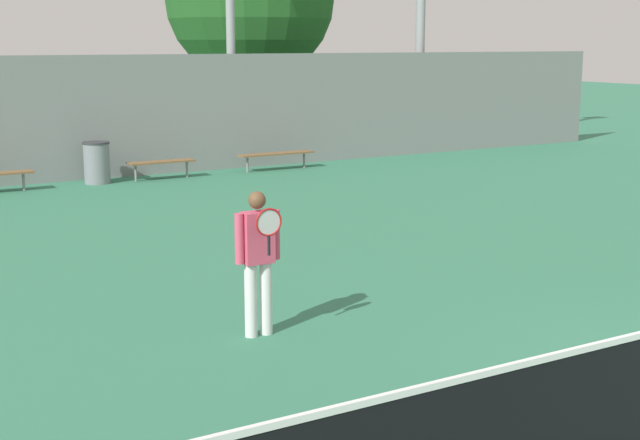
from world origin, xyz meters
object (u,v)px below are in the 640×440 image
bench_courtside_near (161,163)px  trash_bin (97,163)px  tennis_player (258,256)px  bench_courtside_far (276,154)px

bench_courtside_near → trash_bin: (-1.52, 0.18, 0.09)m
trash_bin → bench_courtside_near: bearing=-6.8°
tennis_player → trash_bin: (1.75, 11.76, -0.44)m
bench_courtside_far → tennis_player: bearing=-118.9°
bench_courtside_near → bench_courtside_far: (3.12, 0.00, 0.00)m
tennis_player → bench_courtside_far: bearing=62.2°
tennis_player → trash_bin: size_ratio=1.69×
bench_courtside_far → trash_bin: 4.64m
bench_courtside_near → bench_courtside_far: same height
bench_courtside_near → trash_bin: bearing=173.2°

